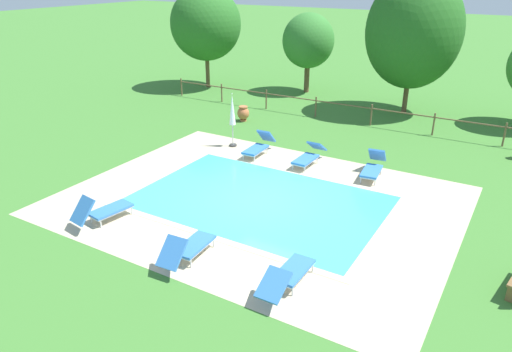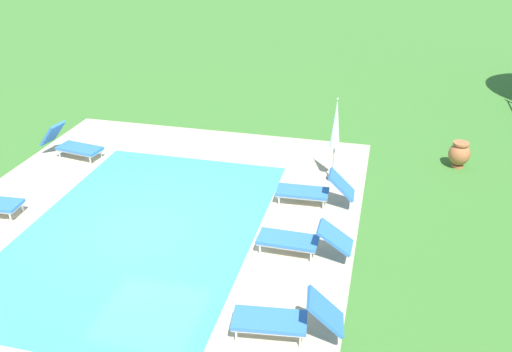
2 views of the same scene
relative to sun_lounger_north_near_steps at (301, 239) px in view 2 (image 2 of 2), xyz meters
The scene contains 10 objects.
ground_plane 3.75m from the sun_lounger_north_near_steps, 90.71° to the right, with size 160.00×160.00×0.00m, color #3D752D.
pool_deck_paving 3.75m from the sun_lounger_north_near_steps, 90.71° to the right, with size 12.46×9.73×0.01m, color #BCAD8E.
swimming_pool_water 3.75m from the sun_lounger_north_near_steps, 90.71° to the right, with size 7.96×5.24×0.01m, color #42CCD6.
pool_coping_rim 3.75m from the sun_lounger_north_near_steps, 90.71° to the right, with size 8.44×5.72×0.01m.
sun_lounger_north_near_steps is the anchor object (origin of this frame).
sun_lounger_north_mid 8.11m from the sun_lounger_north_near_steps, 114.33° to the right, with size 0.88×1.93×0.98m.
sun_lounger_north_far 2.23m from the sun_lounger_north_near_steps, behind, with size 0.68×1.95×0.92m.
sun_lounger_south_near_corner 2.53m from the sun_lounger_north_near_steps, ahead, with size 0.83×1.99×0.92m.
patio_umbrella_closed_row_west 3.88m from the sun_lounger_north_near_steps, behind, with size 0.32×0.32×2.32m.
terracotta_urn_by_tree 6.43m from the sun_lounger_north_near_steps, 145.68° to the left, with size 0.60×0.60×0.76m.
Camera 2 is at (9.86, 5.14, 6.88)m, focal length 38.70 mm.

